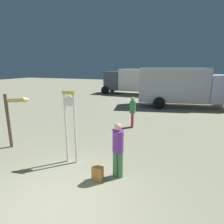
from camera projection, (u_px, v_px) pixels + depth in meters
name	position (u px, v px, depth m)	size (l,w,h in m)	color
ground_plane	(52.00, 210.00, 4.19)	(80.00, 80.00, 0.00)	gray
standing_clock	(70.00, 121.00, 5.99)	(0.40, 0.14, 2.39)	white
arrow_sign	(16.00, 111.00, 7.22)	(0.86, 0.67, 2.13)	brown
person_near_clock	(118.00, 148.00, 5.25)	(0.31, 0.31, 1.62)	#518C53
backpack	(98.00, 174.00, 5.24)	(0.30, 0.23, 0.41)	orange
person_distant	(133.00, 111.00, 9.70)	(0.31, 0.31, 1.61)	#B8375A
box_truck_near	(182.00, 86.00, 14.65)	(7.59, 3.98, 3.02)	silver
box_truck_far	(135.00, 80.00, 21.40)	(6.91, 2.68, 2.85)	white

